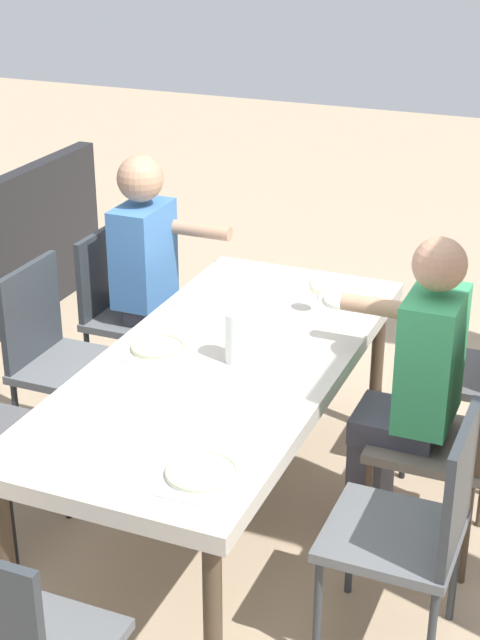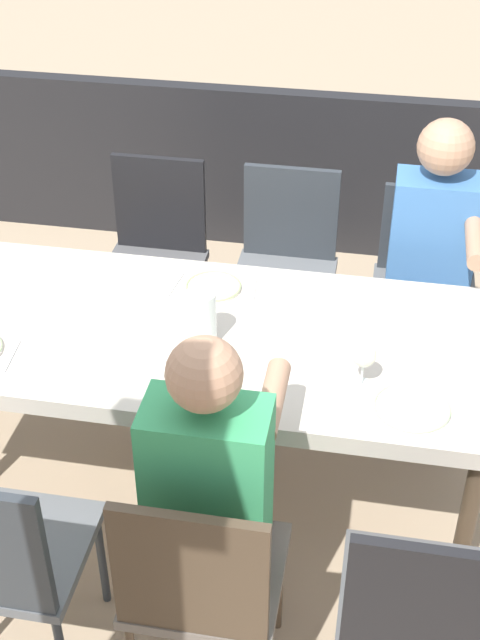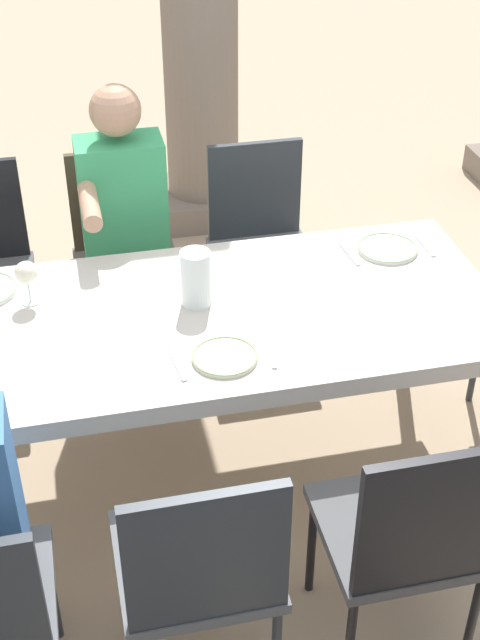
{
  "view_description": "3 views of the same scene",
  "coord_description": "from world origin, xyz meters",
  "px_view_note": "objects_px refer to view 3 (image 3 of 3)",
  "views": [
    {
      "loc": [
        3.05,
        1.34,
        2.42
      ],
      "look_at": [
        -0.13,
        0.02,
        0.86
      ],
      "focal_mm": 54.45,
      "sensor_mm": 36.0,
      "label": 1
    },
    {
      "loc": [
        -0.57,
        2.41,
        2.55
      ],
      "look_at": [
        -0.14,
        0.08,
        0.87
      ],
      "focal_mm": 49.16,
      "sensor_mm": 36.0,
      "label": 2
    },
    {
      "loc": [
        -0.42,
        -2.43,
        2.42
      ],
      "look_at": [
        0.11,
        -0.08,
        0.75
      ],
      "focal_mm": 49.56,
      "sensor_mm": 36.0,
      "label": 3
    }
  ],
  "objects_px": {
    "chair_mid_south": "(200,566)",
    "chair_east_south": "(410,533)",
    "wine_glass_0": "(26,274)",
    "plate_1": "(225,357)",
    "diner_man_white": "(126,236)",
    "water_pitcher": "(196,281)",
    "chair_east_north": "(260,236)",
    "plate_2": "(388,248)",
    "chair_mid_north": "(125,247)",
    "dining_table": "(202,328)"
  },
  "relations": [
    {
      "from": "chair_mid_south",
      "to": "chair_east_north",
      "type": "height_order",
      "value": "chair_mid_south"
    },
    {
      "from": "chair_mid_south",
      "to": "dining_table",
      "type": "bearing_deg",
      "value": 78.64
    },
    {
      "from": "chair_east_south",
      "to": "water_pitcher",
      "type": "distance_m",
      "value": 1.08
    },
    {
      "from": "water_pitcher",
      "to": "chair_mid_south",
      "type": "bearing_deg",
      "value": -100.23
    },
    {
      "from": "diner_man_white",
      "to": "plate_2",
      "type": "bearing_deg",
      "value": -25.14
    },
    {
      "from": "chair_east_north",
      "to": "water_pitcher",
      "type": "distance_m",
      "value": 0.98
    },
    {
      "from": "diner_man_white",
      "to": "plate_1",
      "type": "height_order",
      "value": "diner_man_white"
    },
    {
      "from": "dining_table",
      "to": "plate_1",
      "type": "relative_size",
      "value": 9.85
    },
    {
      "from": "dining_table",
      "to": "chair_east_south",
      "type": "xyz_separation_m",
      "value": [
        0.42,
        -0.88,
        -0.17
      ]
    },
    {
      "from": "plate_1",
      "to": "plate_2",
      "type": "bearing_deg",
      "value": 35.64
    },
    {
      "from": "diner_man_white",
      "to": "water_pitcher",
      "type": "height_order",
      "value": "diner_man_white"
    },
    {
      "from": "chair_mid_south",
      "to": "diner_man_white",
      "type": "relative_size",
      "value": 0.72
    },
    {
      "from": "wine_glass_0",
      "to": "plate_2",
      "type": "height_order",
      "value": "wine_glass_0"
    },
    {
      "from": "wine_glass_0",
      "to": "plate_2",
      "type": "bearing_deg",
      "value": 2.81
    },
    {
      "from": "chair_mid_north",
      "to": "chair_mid_south",
      "type": "relative_size",
      "value": 1.01
    },
    {
      "from": "chair_mid_south",
      "to": "chair_east_north",
      "type": "xyz_separation_m",
      "value": [
        0.6,
        1.75,
        -0.02
      ]
    },
    {
      "from": "chair_mid_south",
      "to": "wine_glass_0",
      "type": "height_order",
      "value": "chair_mid_south"
    },
    {
      "from": "wine_glass_0",
      "to": "water_pitcher",
      "type": "distance_m",
      "value": 0.57
    },
    {
      "from": "chair_east_north",
      "to": "diner_man_white",
      "type": "bearing_deg",
      "value": -163.4
    },
    {
      "from": "wine_glass_0",
      "to": "plate_1",
      "type": "distance_m",
      "value": 0.75
    },
    {
      "from": "dining_table",
      "to": "chair_east_south",
      "type": "bearing_deg",
      "value": -64.38
    },
    {
      "from": "chair_east_south",
      "to": "plate_1",
      "type": "xyz_separation_m",
      "value": [
        -0.4,
        0.61,
        0.23
      ]
    },
    {
      "from": "wine_glass_0",
      "to": "water_pitcher",
      "type": "height_order",
      "value": "water_pitcher"
    },
    {
      "from": "chair_east_north",
      "to": "dining_table",
      "type": "bearing_deg",
      "value": -115.65
    },
    {
      "from": "wine_glass_0",
      "to": "plate_2",
      "type": "distance_m",
      "value": 1.33
    },
    {
      "from": "chair_east_south",
      "to": "diner_man_white",
      "type": "distance_m",
      "value": 1.7
    },
    {
      "from": "dining_table",
      "to": "water_pitcher",
      "type": "xyz_separation_m",
      "value": [
        -0.01,
        0.06,
        0.15
      ]
    },
    {
      "from": "water_pitcher",
      "to": "wine_glass_0",
      "type": "bearing_deg",
      "value": 166.62
    },
    {
      "from": "chair_mid_north",
      "to": "wine_glass_0",
      "type": "distance_m",
      "value": 0.85
    },
    {
      "from": "dining_table",
      "to": "wine_glass_0",
      "type": "bearing_deg",
      "value": 160.92
    },
    {
      "from": "dining_table",
      "to": "chair_mid_north",
      "type": "xyz_separation_m",
      "value": [
        -0.18,
        0.88,
        -0.15
      ]
    },
    {
      "from": "plate_1",
      "to": "plate_2",
      "type": "relative_size",
      "value": 0.92
    },
    {
      "from": "chair_east_south",
      "to": "water_pitcher",
      "type": "bearing_deg",
      "value": 114.47
    },
    {
      "from": "dining_table",
      "to": "diner_man_white",
      "type": "height_order",
      "value": "diner_man_white"
    },
    {
      "from": "chair_mid_north",
      "to": "plate_2",
      "type": "distance_m",
      "value": 1.14
    },
    {
      "from": "diner_man_white",
      "to": "water_pitcher",
      "type": "distance_m",
      "value": 0.68
    },
    {
      "from": "chair_mid_south",
      "to": "water_pitcher",
      "type": "bearing_deg",
      "value": 79.77
    },
    {
      "from": "dining_table",
      "to": "plate_1",
      "type": "height_order",
      "value": "plate_1"
    },
    {
      "from": "wine_glass_0",
      "to": "chair_mid_north",
      "type": "bearing_deg",
      "value": 60.63
    },
    {
      "from": "chair_east_south",
      "to": "plate_1",
      "type": "distance_m",
      "value": 0.77
    },
    {
      "from": "wine_glass_0",
      "to": "water_pitcher",
      "type": "bearing_deg",
      "value": -13.38
    },
    {
      "from": "chair_east_north",
      "to": "plate_2",
      "type": "height_order",
      "value": "chair_east_north"
    },
    {
      "from": "plate_2",
      "to": "plate_1",
      "type": "bearing_deg",
      "value": -144.36
    },
    {
      "from": "chair_mid_south",
      "to": "chair_east_north",
      "type": "bearing_deg",
      "value": 71.19
    },
    {
      "from": "plate_1",
      "to": "chair_mid_north",
      "type": "bearing_deg",
      "value": 99.81
    },
    {
      "from": "chair_mid_south",
      "to": "chair_east_south",
      "type": "xyz_separation_m",
      "value": [
        0.6,
        -0.0,
        -0.01
      ]
    },
    {
      "from": "dining_table",
      "to": "diner_man_white",
      "type": "bearing_deg",
      "value": 104.37
    },
    {
      "from": "diner_man_white",
      "to": "plate_2",
      "type": "distance_m",
      "value": 1.04
    },
    {
      "from": "chair_east_south",
      "to": "plate_2",
      "type": "xyz_separation_m",
      "value": [
        0.34,
        1.14,
        0.23
      ]
    },
    {
      "from": "chair_mid_north",
      "to": "chair_east_north",
      "type": "xyz_separation_m",
      "value": [
        0.6,
        0.0,
        -0.02
      ]
    }
  ]
}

